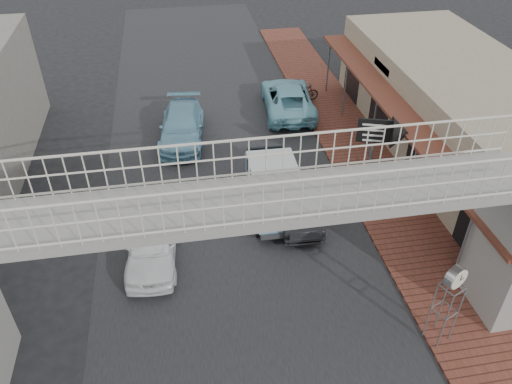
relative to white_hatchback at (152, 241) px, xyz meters
name	(u,v)px	position (x,y,z in m)	size (l,w,h in m)	color
ground	(237,247)	(2.98, -0.01, -0.72)	(120.00, 120.00, 0.00)	black
road_strip	(237,247)	(2.98, -0.01, -0.72)	(10.00, 60.00, 0.01)	black
sidewalk	(376,181)	(9.48, 2.99, -0.67)	(3.00, 40.00, 0.10)	brown
shophouse_row	(471,122)	(13.95, 3.99, 1.29)	(7.20, 18.00, 4.00)	gray
footbridge	(256,260)	(2.98, -4.01, 2.45)	(16.40, 2.40, 6.34)	gray
white_hatchback	(152,241)	(0.00, 0.00, 0.00)	(1.71, 4.25, 1.45)	white
dark_sedan	(295,199)	(5.50, 1.53, -0.02)	(1.49, 4.29, 1.41)	black
angkot_curb	(288,98)	(7.18, 10.13, 0.02)	(2.48, 5.39, 1.50)	#76BCCD
angkot_far	(182,126)	(1.47, 8.11, -0.01)	(2.00, 4.92, 1.43)	#70A8C3
angkot_van	(275,185)	(4.73, 1.80, 0.56)	(1.99, 4.16, 2.02)	black
motorcycle_near	(349,172)	(8.28, 3.17, -0.19)	(0.58, 1.67, 0.88)	black
motorcycle_far	(304,93)	(8.28, 10.97, -0.13)	(0.46, 1.64, 0.99)	black
street_clock	(454,281)	(8.28, -5.05, 1.80)	(0.75, 0.73, 2.93)	#59595B
arrow_sign	(397,134)	(9.58, 2.13, 2.16)	(2.09, 1.40, 3.45)	#59595B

